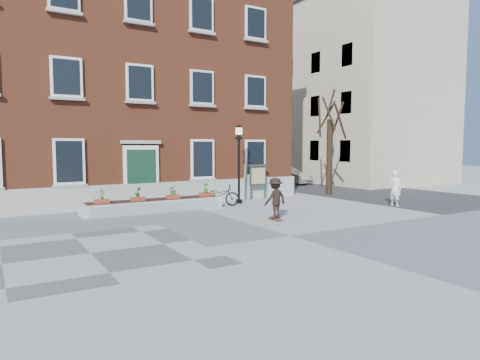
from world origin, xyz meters
TOP-DOWN VIEW (x-y plane):
  - ground at (0.00, 0.00)m, footprint 100.00×100.00m
  - checker_patch at (-6.00, 1.00)m, footprint 6.00×6.00m
  - bicycle at (1.19, 7.14)m, footprint 2.06×1.46m
  - parked_car at (11.04, 14.67)m, footprint 2.23×3.94m
  - bystander at (8.47, 2.85)m, footprint 0.45×0.65m
  - brick_building at (-2.00, 13.98)m, footprint 18.40×10.85m
  - planter_assembly at (-1.99, 7.18)m, footprint 6.20×1.12m
  - bare_tree at (9.01, 8.01)m, footprint 1.83×1.83m
  - side_street at (17.99, 19.78)m, footprint 15.20×36.00m
  - lamp_post at (2.51, 7.48)m, footprint 0.40×0.40m
  - notice_board at (4.26, 8.42)m, footprint 1.10×0.16m
  - skateboarder at (1.26, 2.62)m, footprint 1.09×0.78m

SIDE VIEW (x-z plane):
  - ground at x=0.00m, z-range 0.00..0.00m
  - checker_patch at x=-6.00m, z-range 0.00..0.01m
  - planter_assembly at x=-1.99m, z-range -0.27..0.88m
  - bicycle at x=1.19m, z-range 0.00..1.03m
  - parked_car at x=11.04m, z-range 0.00..1.23m
  - skateboarder at x=1.26m, z-range 0.03..1.68m
  - bystander at x=8.47m, z-range 0.00..1.72m
  - notice_board at x=4.26m, z-range 0.33..2.20m
  - lamp_post at x=2.51m, z-range 0.57..4.50m
  - bare_tree at x=9.01m, z-range -0.29..5.87m
  - brick_building at x=-2.00m, z-range 0.00..12.60m
  - side_street at x=17.99m, z-range -0.23..14.27m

